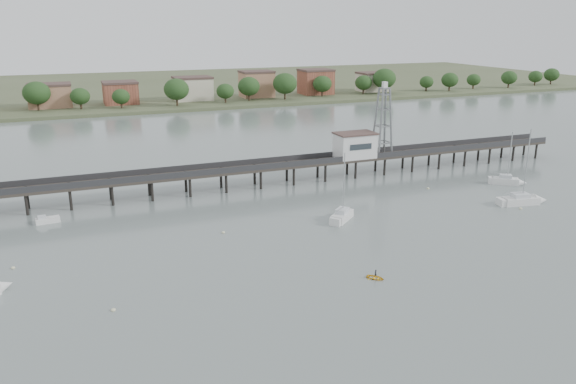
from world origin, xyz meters
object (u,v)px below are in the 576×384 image
at_px(lattice_tower, 383,122).
at_px(sailboat_c, 344,215).
at_px(yellow_dinghy, 375,279).
at_px(sailboat_d, 527,200).
at_px(sailboat_e, 510,181).
at_px(pier, 241,170).
at_px(white_tender, 47,220).

distance_m(lattice_tower, sailboat_c, 32.84).
distance_m(lattice_tower, yellow_dinghy, 54.09).
relative_size(sailboat_d, sailboat_e, 1.28).
relative_size(lattice_tower, yellow_dinghy, 6.68).
xyz_separation_m(pier, sailboat_d, (44.84, -28.41, -3.16)).
bearing_deg(lattice_tower, pier, -180.00).
bearing_deg(white_tender, sailboat_d, -20.60).
xyz_separation_m(sailboat_d, yellow_dinghy, (-40.95, -16.76, -0.64)).
bearing_deg(pier, sailboat_e, -18.88).
xyz_separation_m(sailboat_d, sailboat_c, (-34.08, 5.19, 0.01)).
distance_m(pier, sailboat_e, 53.99).
distance_m(white_tender, yellow_dinghy, 54.41).
distance_m(sailboat_e, white_tender, 86.75).
bearing_deg(lattice_tower, sailboat_c, -131.77).
xyz_separation_m(sailboat_d, sailboat_e, (6.16, 10.96, 0.02)).
height_order(lattice_tower, yellow_dinghy, lattice_tower).
height_order(sailboat_d, sailboat_e, sailboat_d).
bearing_deg(sailboat_c, lattice_tower, 6.97).
relative_size(pier, white_tender, 39.18).
bearing_deg(sailboat_d, lattice_tower, 125.10).
xyz_separation_m(lattice_tower, sailboat_e, (19.50, -17.44, -10.45)).
bearing_deg(white_tender, pier, 5.87).
bearing_deg(sailboat_e, sailboat_c, -136.66).
height_order(lattice_tower, sailboat_c, lattice_tower).
xyz_separation_m(lattice_tower, white_tender, (-66.65, -7.26, -10.66)).
bearing_deg(sailboat_c, yellow_dinghy, -148.66).
height_order(lattice_tower, sailboat_d, lattice_tower).
xyz_separation_m(lattice_tower, sailboat_d, (13.34, -28.41, -10.46)).
height_order(sailboat_e, white_tender, sailboat_e).
bearing_deg(white_tender, lattice_tower, 0.42).
distance_m(sailboat_c, white_tender, 48.61).
bearing_deg(lattice_tower, sailboat_d, -64.84).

